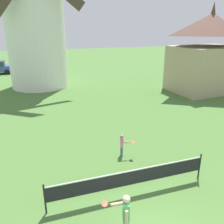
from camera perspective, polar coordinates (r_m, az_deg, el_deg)
The scene contains 6 objects.
windmill at distance 24.53m, azimuth -18.22°, elevation 22.52°, with size 8.19×6.13×14.32m.
tennis_net at distance 8.72m, azimuth 4.36°, elevation -15.34°, with size 5.88×0.06×1.10m.
player_near at distance 7.17m, azimuth 3.15°, elevation -23.14°, with size 0.76×0.74×1.44m.
player_far at distance 11.06m, azimuth 2.47°, elevation -7.60°, with size 0.65×0.57×1.07m.
parked_car_cream at distance 33.96m, azimuth -17.59°, elevation 10.65°, with size 4.20×2.39×1.56m.
chapel at distance 23.42m, azimuth 21.77°, elevation 12.54°, with size 6.69×5.16×7.60m.
Camera 1 is at (-2.65, -4.18, 5.70)m, focal length 38.50 mm.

